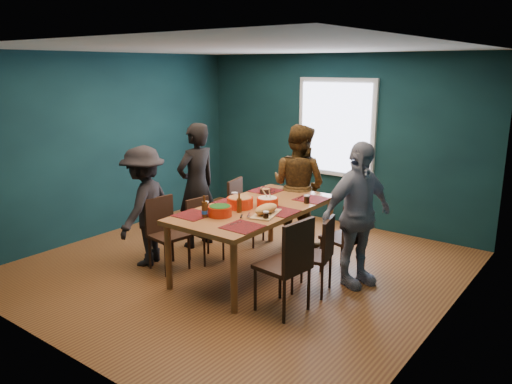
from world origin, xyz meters
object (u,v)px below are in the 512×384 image
at_px(bowl_dumpling, 267,201).
at_px(chair_left_mid, 202,224).
at_px(chair_right_far, 349,233).
at_px(bowl_salad, 240,202).
at_px(chair_right_near, 290,259).
at_px(person_right, 357,215).
at_px(chair_left_near, 164,228).
at_px(dining_table, 256,213).
at_px(person_back, 298,185).
at_px(bowl_herbs, 220,211).
at_px(person_far_left, 197,186).
at_px(cutting_board, 266,210).
at_px(person_near_left, 144,206).
at_px(chair_right_mid, 319,250).
at_px(chair_left_far, 241,206).

bearing_deg(bowl_dumpling, chair_left_mid, -167.36).
distance_m(chair_right_far, bowl_salad, 1.36).
height_order(chair_right_near, person_right, person_right).
bearing_deg(chair_left_near, dining_table, 39.38).
relative_size(chair_right_far, person_back, 0.55).
xyz_separation_m(person_back, bowl_dumpling, (0.22, -1.06, 0.03)).
relative_size(chair_left_near, bowl_herbs, 3.31).
bearing_deg(bowl_salad, chair_right_far, 31.76).
relative_size(person_far_left, cutting_board, 2.95).
bearing_deg(person_near_left, chair_right_near, 69.02).
distance_m(person_near_left, cutting_board, 1.65).
xyz_separation_m(chair_right_near, bowl_herbs, (-1.04, 0.13, 0.30)).
xyz_separation_m(chair_right_mid, person_near_left, (-2.23, -0.58, 0.26)).
xyz_separation_m(chair_right_mid, bowl_salad, (-1.07, -0.08, 0.39)).
relative_size(dining_table, chair_right_near, 2.16).
bearing_deg(chair_right_far, person_near_left, -135.79).
distance_m(person_right, bowl_salad, 1.40).
bearing_deg(chair_right_far, bowl_dumpling, -137.27).
xyz_separation_m(dining_table, person_far_left, (-1.22, 0.25, 0.12)).
xyz_separation_m(person_back, person_near_left, (-1.16, -1.82, -0.09)).
distance_m(chair_right_near, bowl_salad, 1.24).
xyz_separation_m(chair_right_near, person_near_left, (-2.23, 0.03, 0.17)).
bearing_deg(dining_table, chair_left_far, 137.44).
xyz_separation_m(person_right, cutting_board, (-0.86, -0.60, 0.05)).
distance_m(chair_right_mid, bowl_dumpling, 0.94).
xyz_separation_m(chair_left_near, bowl_salad, (0.87, 0.45, 0.38)).
bearing_deg(person_back, bowl_dumpling, 102.19).
bearing_deg(bowl_herbs, chair_right_mid, 25.02).
xyz_separation_m(dining_table, cutting_board, (0.30, -0.20, 0.14)).
relative_size(bowl_salad, bowl_herbs, 1.16).
relative_size(chair_right_mid, bowl_dumpling, 3.34).
height_order(chair_left_far, person_right, person_right).
bearing_deg(bowl_salad, chair_left_far, 127.82).
xyz_separation_m(chair_left_mid, person_right, (1.97, 0.49, 0.37)).
relative_size(person_right, bowl_dumpling, 6.39).
height_order(chair_left_far, chair_left_near, chair_left_far).
bearing_deg(chair_right_mid, bowl_dumpling, 154.25).
bearing_deg(chair_left_near, chair_right_near, 5.93).
bearing_deg(chair_left_far, person_back, 19.82).
bearing_deg(chair_left_far, cutting_board, -52.90).
height_order(dining_table, person_near_left, person_near_left).
height_order(chair_left_near, cutting_board, cutting_board).
bearing_deg(person_near_left, bowl_salad, 93.36).
distance_m(person_back, cutting_board, 1.44).
xyz_separation_m(chair_left_near, person_far_left, (-0.23, 0.84, 0.35)).
bearing_deg(chair_right_far, chair_right_mid, -78.11).
bearing_deg(cutting_board, bowl_herbs, -155.20).
distance_m(chair_left_near, chair_right_mid, 2.01).
xyz_separation_m(dining_table, chair_right_far, (0.99, 0.55, -0.20)).
height_order(chair_left_far, cutting_board, cutting_board).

